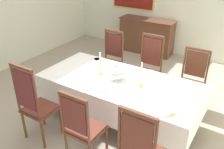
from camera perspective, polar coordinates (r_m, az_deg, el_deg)
ground at (r=4.05m, az=1.97°, el=-10.75°), size 6.45×6.41×0.04m
dining_table at (r=3.63m, az=1.79°, el=-2.39°), size 2.40×1.10×0.75m
tablecloth at (r=3.65m, az=1.78°, el=-2.89°), size 2.42×1.12×0.42m
chair_south_a at (r=3.49m, az=-17.67°, el=-6.56°), size 0.44×0.42×1.23m
chair_north_a at (r=4.77m, az=-0.34°, el=3.75°), size 0.44×0.42×1.12m
chair_south_b at (r=3.04m, az=-6.98°, el=-12.11°), size 0.44×0.42×1.07m
chair_north_b at (r=4.42m, az=8.57°, el=1.71°), size 0.44×0.42×1.17m
chair_north_c at (r=4.22m, az=18.25°, el=-1.22°), size 0.44×0.42×1.08m
soup_tureen at (r=3.58m, az=0.82°, el=0.42°), size 0.27×0.27×0.22m
candlestick_west at (r=3.69m, az=-2.77°, el=2.05°), size 0.07×0.07×0.37m
candlestick_east at (r=3.38m, az=6.88°, el=-0.57°), size 0.07×0.07×0.37m
bowl_near_left at (r=2.97m, az=12.20°, el=-8.43°), size 0.18×0.18×0.04m
bowl_near_right at (r=4.24m, az=-3.49°, el=3.53°), size 0.15×0.15×0.03m
bowl_far_left at (r=3.82m, az=8.93°, el=0.47°), size 0.15×0.15×0.03m
bowl_far_right at (r=3.34m, az=-2.44°, el=-3.34°), size 0.16×0.16×0.04m
spoon_primary at (r=2.97m, az=14.54°, el=-9.07°), size 0.03×0.18×0.01m
spoon_secondary at (r=4.32m, az=-4.46°, el=3.78°), size 0.05×0.18×0.01m
sideboard at (r=6.55m, az=8.11°, el=9.00°), size 1.44×0.48×0.90m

